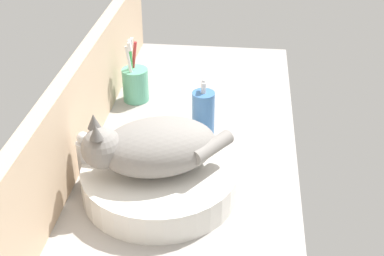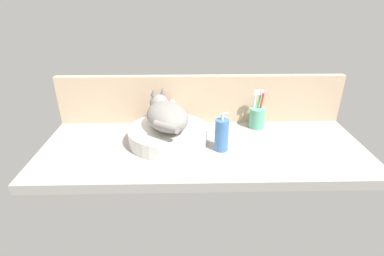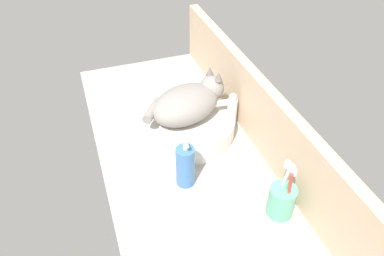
{
  "view_description": "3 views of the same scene",
  "coord_description": "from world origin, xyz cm",
  "px_view_note": "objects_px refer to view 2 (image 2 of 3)",
  "views": [
    {
      "loc": [
        -108.54,
        -13.61,
        74.7
      ],
      "look_at": [
        -0.01,
        -1.61,
        7.87
      ],
      "focal_mm": 50.0,
      "sensor_mm": 36.0,
      "label": 1
    },
    {
      "loc": [
        -7.31,
        -113.0,
        63.1
      ],
      "look_at": [
        -4.77,
        -0.61,
        8.69
      ],
      "focal_mm": 28.0,
      "sensor_mm": 36.0,
      "label": 2
    },
    {
      "loc": [
        81.8,
        -27.36,
        86.29
      ],
      "look_at": [
        -5.48,
        2.88,
        9.68
      ],
      "focal_mm": 35.0,
      "sensor_mm": 36.0,
      "label": 3
    }
  ],
  "objects_px": {
    "sink_basin": "(168,135)",
    "cat": "(166,115)",
    "faucet": "(172,112)",
    "toothbrush_cup": "(257,117)",
    "soap_dispenser": "(222,135)"
  },
  "relations": [
    {
      "from": "sink_basin",
      "to": "faucet",
      "type": "relative_size",
      "value": 2.53
    },
    {
      "from": "soap_dispenser",
      "to": "toothbrush_cup",
      "type": "bearing_deg",
      "value": 47.71
    },
    {
      "from": "faucet",
      "to": "sink_basin",
      "type": "bearing_deg",
      "value": -94.72
    },
    {
      "from": "soap_dispenser",
      "to": "cat",
      "type": "bearing_deg",
      "value": 159.32
    },
    {
      "from": "sink_basin",
      "to": "cat",
      "type": "height_order",
      "value": "cat"
    },
    {
      "from": "cat",
      "to": "soap_dispenser",
      "type": "distance_m",
      "value": 0.25
    },
    {
      "from": "sink_basin",
      "to": "soap_dispenser",
      "type": "height_order",
      "value": "soap_dispenser"
    },
    {
      "from": "faucet",
      "to": "toothbrush_cup",
      "type": "bearing_deg",
      "value": -2.46
    },
    {
      "from": "toothbrush_cup",
      "to": "soap_dispenser",
      "type": "bearing_deg",
      "value": -132.29
    },
    {
      "from": "faucet",
      "to": "soap_dispenser",
      "type": "distance_m",
      "value": 0.32
    },
    {
      "from": "toothbrush_cup",
      "to": "faucet",
      "type": "bearing_deg",
      "value": 177.54
    },
    {
      "from": "cat",
      "to": "toothbrush_cup",
      "type": "xyz_separation_m",
      "value": [
        0.43,
        0.13,
        -0.07
      ]
    },
    {
      "from": "sink_basin",
      "to": "cat",
      "type": "distance_m",
      "value": 0.09
    },
    {
      "from": "cat",
      "to": "faucet",
      "type": "distance_m",
      "value": 0.16
    },
    {
      "from": "cat",
      "to": "faucet",
      "type": "xyz_separation_m",
      "value": [
        0.02,
        0.15,
        -0.05
      ]
    }
  ]
}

